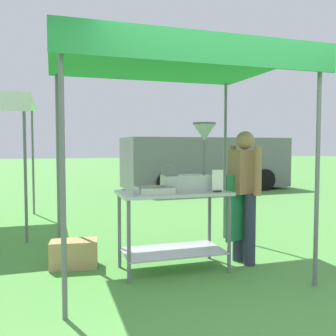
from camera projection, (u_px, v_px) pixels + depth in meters
ground_plane at (123, 206)px, 8.83m from camera, size 70.00×70.00×0.00m
stall_canopy at (171, 67)px, 4.26m from camera, size 2.68×2.29×2.43m
donut_cart at (173, 214)px, 4.27m from camera, size 1.25×0.65×0.91m
donut_tray at (154, 191)px, 4.06m from camera, size 0.41×0.32×0.07m
donut_fryer at (191, 166)px, 4.33m from camera, size 0.63×0.28×0.79m
menu_sign at (218, 182)px, 4.20m from camera, size 0.13×0.05×0.25m
vendor at (244, 190)px, 4.51m from camera, size 0.47×0.54×1.61m
supply_crate at (74, 254)px, 4.38m from camera, size 0.58×0.36×0.32m
van_grey at (206, 163)px, 12.27m from camera, size 5.39×2.23×1.69m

